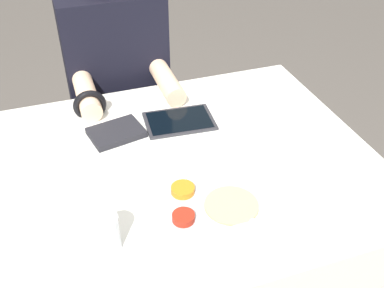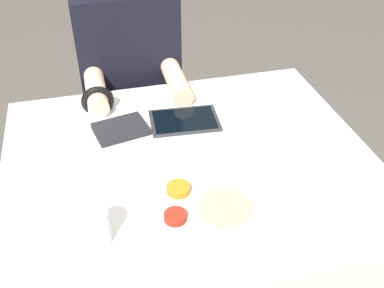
{
  "view_description": "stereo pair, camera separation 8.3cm",
  "coord_description": "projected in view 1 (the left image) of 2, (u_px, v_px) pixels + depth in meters",
  "views": [
    {
      "loc": [
        -0.33,
        -0.97,
        1.57
      ],
      "look_at": [
        0.0,
        -0.01,
        0.81
      ],
      "focal_mm": 42.0,
      "sensor_mm": 36.0,
      "label": 1
    },
    {
      "loc": [
        -0.25,
        -0.99,
        1.57
      ],
      "look_at": [
        0.0,
        -0.01,
        0.81
      ],
      "focal_mm": 42.0,
      "sensor_mm": 36.0,
      "label": 2
    }
  ],
  "objects": [
    {
      "name": "person_diner",
      "position": [
        121.0,
        109.0,
        1.85
      ],
      "size": [
        0.39,
        0.45,
        1.22
      ],
      "color": "black",
      "rests_on": "ground_plane"
    },
    {
      "name": "thali_tray",
      "position": [
        208.0,
        208.0,
        1.14
      ],
      "size": [
        0.33,
        0.33,
        0.03
      ],
      "color": "#B7BABF",
      "rests_on": "dining_table"
    },
    {
      "name": "drinking_glass",
      "position": [
        106.0,
        233.0,
        1.02
      ],
      "size": [
        0.06,
        0.06,
        0.1
      ],
      "color": "silver",
      "rests_on": "dining_table"
    },
    {
      "name": "dining_table",
      "position": [
        191.0,
        245.0,
        1.53
      ],
      "size": [
        1.07,
        0.91,
        0.75
      ],
      "color": "silver",
      "rests_on": "ground_plane"
    },
    {
      "name": "tablet_device",
      "position": [
        179.0,
        121.0,
        1.46
      ],
      "size": [
        0.23,
        0.17,
        0.01
      ],
      "color": "#28282D",
      "rests_on": "dining_table"
    },
    {
      "name": "red_notebook",
      "position": [
        116.0,
        133.0,
        1.4
      ],
      "size": [
        0.18,
        0.15,
        0.02
      ],
      "color": "silver",
      "rests_on": "dining_table"
    }
  ]
}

